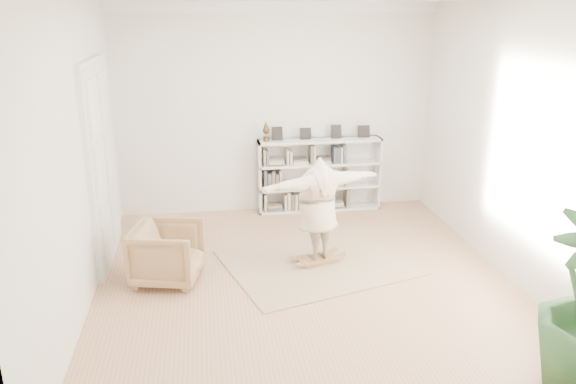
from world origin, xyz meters
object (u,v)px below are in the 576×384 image
Objects in this scene: bookshelf at (319,176)px; rocker_board at (317,258)px; person at (318,206)px; armchair at (167,253)px.

bookshelf reaches higher than rocker_board.
armchair is at bearing -10.28° from person.
rocker_board is 0.33× the size of person.
rocker_board is (-0.48, -2.23, -0.56)m from bookshelf.
person is at bearing -102.05° from bookshelf.
bookshelf is at bearing -118.29° from person.
armchair is (-2.56, -2.45, -0.24)m from bookshelf.
bookshelf is 3.55m from armchair.
rocker_board is (2.08, 0.22, -0.32)m from armchair.
bookshelf is 1.21× the size of person.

